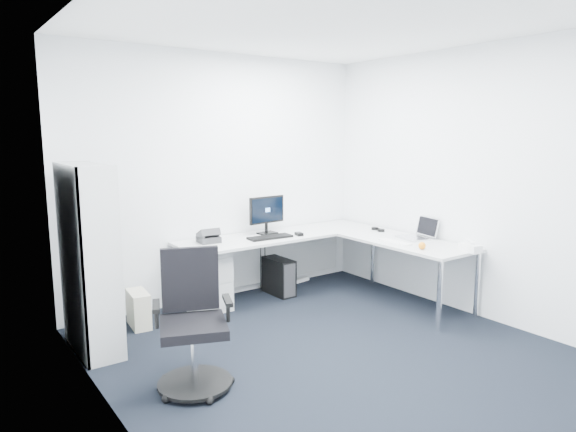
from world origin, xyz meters
TOP-DOWN VIEW (x-y plane):
  - ground at (0.00, 0.00)m, footprint 4.20×4.20m
  - ceiling at (0.00, 0.00)m, footprint 4.20×4.20m
  - wall_back at (0.00, 2.10)m, footprint 3.60×0.02m
  - wall_left at (-1.80, 0.00)m, footprint 0.02×4.20m
  - wall_right at (1.80, 0.00)m, footprint 0.02×4.20m
  - l_desk at (0.55, 1.40)m, footprint 2.44×1.36m
  - drawer_pedestal at (-0.38, 1.83)m, footprint 0.41×0.52m
  - bookshelf at (-1.62, 1.45)m, footprint 0.31×0.80m
  - task_chair at (-1.22, 0.30)m, footprint 0.73×0.73m
  - black_pc_tower at (0.53, 1.77)m, footprint 0.20×0.44m
  - beige_pc_tower at (-1.13, 1.74)m, footprint 0.20×0.38m
  - power_strip at (0.98, 2.01)m, footprint 0.36×0.12m
  - monitor at (0.43, 1.84)m, footprint 0.47×0.18m
  - black_keyboard at (0.32, 1.62)m, footprint 0.50×0.20m
  - mouse at (0.66, 1.56)m, footprint 0.09×0.12m
  - desk_phone at (-0.32, 1.83)m, footprint 0.23×0.23m
  - laptop at (1.56, 0.71)m, footprint 0.39×0.38m
  - white_keyboard at (1.27, 0.69)m, footprint 0.11×0.39m
  - headphones at (1.59, 1.25)m, footprint 0.16×0.21m
  - orange_fruit at (1.25, 0.31)m, footprint 0.07×0.07m
  - tissue_box at (1.55, -0.02)m, footprint 0.15×0.23m

SIDE VIEW (x-z plane):
  - ground at x=0.00m, z-range 0.00..0.00m
  - power_strip at x=0.98m, z-range 0.00..0.04m
  - beige_pc_tower at x=-1.13m, z-range 0.00..0.34m
  - black_pc_tower at x=0.53m, z-range 0.00..0.42m
  - drawer_pedestal at x=-0.38m, z-range 0.00..0.63m
  - l_desk at x=0.55m, z-range 0.00..0.71m
  - task_chair at x=-1.22m, z-range 0.00..1.01m
  - white_keyboard at x=1.27m, z-range 0.71..0.72m
  - black_keyboard at x=0.32m, z-range 0.71..0.74m
  - mouse at x=0.66m, z-range 0.71..0.75m
  - headphones at x=1.59m, z-range 0.71..0.76m
  - orange_fruit at x=1.25m, z-range 0.71..0.78m
  - tissue_box at x=1.55m, z-range 0.71..0.79m
  - desk_phone at x=-0.32m, z-range 0.71..0.86m
  - bookshelf at x=-1.62m, z-range 0.00..1.60m
  - laptop at x=1.56m, z-range 0.71..0.95m
  - monitor at x=0.43m, z-range 0.71..1.15m
  - wall_back at x=0.00m, z-range 0.00..2.70m
  - wall_left at x=-1.80m, z-range 0.00..2.70m
  - wall_right at x=1.80m, z-range 0.00..2.70m
  - ceiling at x=0.00m, z-range 2.70..2.70m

